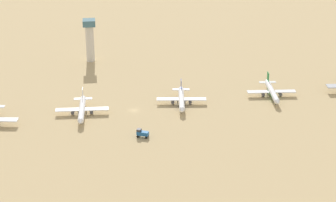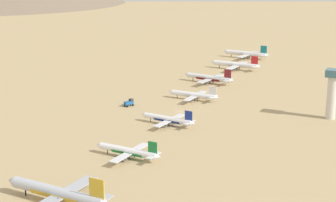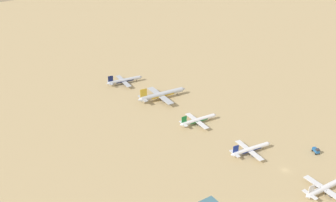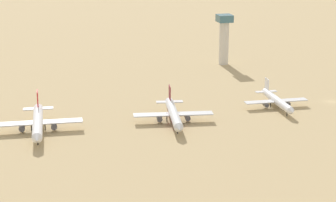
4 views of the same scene
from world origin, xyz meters
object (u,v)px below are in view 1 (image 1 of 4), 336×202
at_px(parked_jet_3, 82,109).
at_px(control_tower, 90,38).
at_px(parked_jet_4, 181,99).
at_px(parked_jet_5, 272,91).
at_px(service_truck, 142,133).

relative_size(parked_jet_3, control_tower, 1.25).
xyz_separation_m(parked_jet_4, parked_jet_5, (-4.38, 47.24, 0.04)).
height_order(parked_jet_3, service_truck, parked_jet_3).
bearing_deg(service_truck, parked_jet_4, 146.73).
relative_size(parked_jet_3, parked_jet_5, 1.01).
bearing_deg(service_truck, control_tower, -167.73).
xyz_separation_m(parked_jet_4, control_tower, (-69.07, -44.70, 11.30)).
bearing_deg(parked_jet_4, service_truck, -33.27).
distance_m(parked_jet_3, control_tower, 77.10).
bearing_deg(parked_jet_5, control_tower, -125.13).
bearing_deg(parked_jet_5, parked_jet_3, -83.22).
distance_m(parked_jet_5, control_tower, 112.98).
relative_size(parked_jet_4, control_tower, 1.21).
xyz_separation_m(parked_jet_5, control_tower, (-64.68, -91.94, 11.26)).
distance_m(parked_jet_3, service_truck, 38.01).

